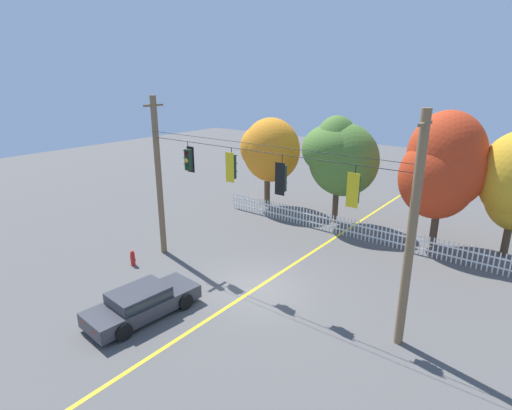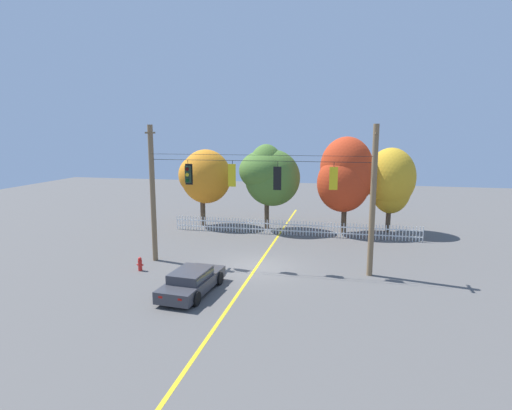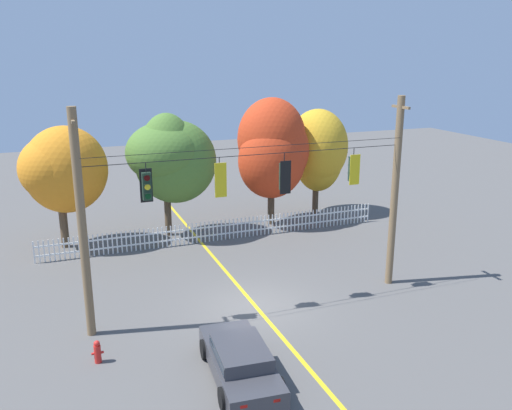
{
  "view_description": "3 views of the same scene",
  "coord_description": "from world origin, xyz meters",
  "px_view_note": "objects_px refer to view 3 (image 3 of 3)",
  "views": [
    {
      "loc": [
        9.58,
        -12.46,
        8.81
      ],
      "look_at": [
        -0.23,
        0.19,
        3.68
      ],
      "focal_mm": 28.58,
      "sensor_mm": 36.0,
      "label": 1
    },
    {
      "loc": [
        4.86,
        -22.17,
        7.51
      ],
      "look_at": [
        -0.1,
        0.3,
        3.5
      ],
      "focal_mm": 29.54,
      "sensor_mm": 36.0,
      "label": 2
    },
    {
      "loc": [
        -6.91,
        -18.02,
        9.53
      ],
      "look_at": [
        0.29,
        0.65,
        3.88
      ],
      "focal_mm": 38.09,
      "sensor_mm": 36.0,
      "label": 3
    }
  ],
  "objects_px": {
    "traffic_signal_northbound_secondary": "(220,179)",
    "traffic_signal_eastbound_side": "(353,169)",
    "autumn_maple_near_fence": "(62,169)",
    "autumn_maple_mid": "(170,157)",
    "parked_car": "(240,360)",
    "autumn_maple_far_west": "(318,151)",
    "autumn_oak_far_east": "(273,149)",
    "fire_hydrant": "(97,352)",
    "traffic_signal_westbound_side": "(284,177)",
    "traffic_signal_northbound_primary": "(147,186)"
  },
  "relations": [
    {
      "from": "traffic_signal_northbound_secondary",
      "to": "traffic_signal_eastbound_side",
      "type": "height_order",
      "value": "same"
    },
    {
      "from": "autumn_maple_near_fence",
      "to": "autumn_maple_mid",
      "type": "relative_size",
      "value": 0.93
    },
    {
      "from": "traffic_signal_eastbound_side",
      "to": "parked_car",
      "type": "relative_size",
      "value": 0.32
    },
    {
      "from": "traffic_signal_eastbound_side",
      "to": "autumn_maple_far_west",
      "type": "height_order",
      "value": "autumn_maple_far_west"
    },
    {
      "from": "autumn_oak_far_east",
      "to": "fire_hydrant",
      "type": "bearing_deg",
      "value": -133.54
    },
    {
      "from": "autumn_maple_near_fence",
      "to": "fire_hydrant",
      "type": "xyz_separation_m",
      "value": [
        0.32,
        -11.53,
        -3.65
      ]
    },
    {
      "from": "autumn_maple_far_west",
      "to": "autumn_oak_far_east",
      "type": "bearing_deg",
      "value": -164.99
    },
    {
      "from": "traffic_signal_eastbound_side",
      "to": "fire_hydrant",
      "type": "xyz_separation_m",
      "value": [
        -10.22,
        -1.94,
        -4.75
      ]
    },
    {
      "from": "autumn_maple_far_west",
      "to": "traffic_signal_eastbound_side",
      "type": "bearing_deg",
      "value": -110.43
    },
    {
      "from": "parked_car",
      "to": "traffic_signal_eastbound_side",
      "type": "bearing_deg",
      "value": 34.87
    },
    {
      "from": "traffic_signal_eastbound_side",
      "to": "autumn_maple_near_fence",
      "type": "height_order",
      "value": "autumn_maple_near_fence"
    },
    {
      "from": "autumn_maple_near_fence",
      "to": "parked_car",
      "type": "xyz_separation_m",
      "value": [
        4.26,
        -13.97,
        -3.42
      ]
    },
    {
      "from": "autumn_maple_near_fence",
      "to": "fire_hydrant",
      "type": "distance_m",
      "value": 12.1
    },
    {
      "from": "traffic_signal_westbound_side",
      "to": "autumn_maple_far_west",
      "type": "relative_size",
      "value": 0.24
    },
    {
      "from": "autumn_oak_far_east",
      "to": "fire_hydrant",
      "type": "distance_m",
      "value": 16.16
    },
    {
      "from": "autumn_maple_mid",
      "to": "autumn_oak_far_east",
      "type": "xyz_separation_m",
      "value": [
        5.79,
        0.1,
        0.03
      ]
    },
    {
      "from": "traffic_signal_westbound_side",
      "to": "autumn_oak_far_east",
      "type": "relative_size",
      "value": 0.21
    },
    {
      "from": "traffic_signal_eastbound_side",
      "to": "autumn_maple_near_fence",
      "type": "distance_m",
      "value": 14.3
    },
    {
      "from": "traffic_signal_northbound_secondary",
      "to": "fire_hydrant",
      "type": "relative_size",
      "value": 1.85
    },
    {
      "from": "traffic_signal_northbound_secondary",
      "to": "traffic_signal_westbound_side",
      "type": "height_order",
      "value": "same"
    },
    {
      "from": "traffic_signal_eastbound_side",
      "to": "autumn_maple_mid",
      "type": "relative_size",
      "value": 0.22
    },
    {
      "from": "traffic_signal_eastbound_side",
      "to": "parked_car",
      "type": "height_order",
      "value": "traffic_signal_eastbound_side"
    },
    {
      "from": "traffic_signal_northbound_primary",
      "to": "traffic_signal_eastbound_side",
      "type": "relative_size",
      "value": 0.98
    },
    {
      "from": "traffic_signal_eastbound_side",
      "to": "fire_hydrant",
      "type": "height_order",
      "value": "traffic_signal_eastbound_side"
    },
    {
      "from": "traffic_signal_northbound_secondary",
      "to": "autumn_oak_far_east",
      "type": "xyz_separation_m",
      "value": [
        6.03,
        9.42,
        -0.83
      ]
    },
    {
      "from": "traffic_signal_eastbound_side",
      "to": "autumn_oak_far_east",
      "type": "bearing_deg",
      "value": 86.51
    },
    {
      "from": "parked_car",
      "to": "autumn_maple_mid",
      "type": "bearing_deg",
      "value": 85.58
    },
    {
      "from": "autumn_oak_far_east",
      "to": "traffic_signal_northbound_primary",
      "type": "bearing_deg",
      "value": -132.53
    },
    {
      "from": "traffic_signal_northbound_primary",
      "to": "traffic_signal_eastbound_side",
      "type": "xyz_separation_m",
      "value": [
        8.05,
        -0.02,
        -0.02
      ]
    },
    {
      "from": "traffic_signal_northbound_secondary",
      "to": "autumn_maple_far_west",
      "type": "distance_m",
      "value": 13.92
    },
    {
      "from": "fire_hydrant",
      "to": "traffic_signal_eastbound_side",
      "type": "bearing_deg",
      "value": 10.73
    },
    {
      "from": "traffic_signal_northbound_primary",
      "to": "autumn_maple_near_fence",
      "type": "xyz_separation_m",
      "value": [
        -2.49,
        9.58,
        -1.13
      ]
    },
    {
      "from": "traffic_signal_eastbound_side",
      "to": "fire_hydrant",
      "type": "bearing_deg",
      "value": -169.27
    },
    {
      "from": "traffic_signal_eastbound_side",
      "to": "autumn_maple_mid",
      "type": "xyz_separation_m",
      "value": [
        -5.21,
        9.31,
        -0.82
      ]
    },
    {
      "from": "traffic_signal_westbound_side",
      "to": "traffic_signal_eastbound_side",
      "type": "bearing_deg",
      "value": 0.01
    },
    {
      "from": "traffic_signal_eastbound_side",
      "to": "traffic_signal_northbound_secondary",
      "type": "bearing_deg",
      "value": -180.0
    },
    {
      "from": "traffic_signal_eastbound_side",
      "to": "autumn_maple_near_fence",
      "type": "xyz_separation_m",
      "value": [
        -10.54,
        9.6,
        -1.11
      ]
    },
    {
      "from": "autumn_maple_mid",
      "to": "autumn_oak_far_east",
      "type": "height_order",
      "value": "autumn_oak_far_east"
    },
    {
      "from": "traffic_signal_northbound_secondary",
      "to": "traffic_signal_eastbound_side",
      "type": "relative_size",
      "value": 0.99
    },
    {
      "from": "traffic_signal_northbound_secondary",
      "to": "traffic_signal_eastbound_side",
      "type": "bearing_deg",
      "value": 0.0
    },
    {
      "from": "traffic_signal_northbound_secondary",
      "to": "fire_hydrant",
      "type": "height_order",
      "value": "traffic_signal_northbound_secondary"
    },
    {
      "from": "parked_car",
      "to": "fire_hydrant",
      "type": "bearing_deg",
      "value": 148.32
    },
    {
      "from": "traffic_signal_westbound_side",
      "to": "traffic_signal_northbound_primary",
      "type": "bearing_deg",
      "value": 179.78
    },
    {
      "from": "fire_hydrant",
      "to": "autumn_maple_mid",
      "type": "bearing_deg",
      "value": 66.02
    },
    {
      "from": "traffic_signal_westbound_side",
      "to": "fire_hydrant",
      "type": "height_order",
      "value": "traffic_signal_westbound_side"
    },
    {
      "from": "traffic_signal_northbound_secondary",
      "to": "autumn_maple_mid",
      "type": "relative_size",
      "value": 0.22
    },
    {
      "from": "traffic_signal_northbound_secondary",
      "to": "parked_car",
      "type": "xyz_separation_m",
      "value": [
        -0.81,
        -4.37,
        -4.57
      ]
    },
    {
      "from": "traffic_signal_northbound_secondary",
      "to": "traffic_signal_westbound_side",
      "type": "xyz_separation_m",
      "value": [
        2.51,
        -0.0,
        -0.11
      ]
    },
    {
      "from": "autumn_maple_mid",
      "to": "autumn_oak_far_east",
      "type": "distance_m",
      "value": 5.79
    },
    {
      "from": "autumn_maple_near_fence",
      "to": "parked_car",
      "type": "relative_size",
      "value": 1.38
    }
  ]
}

